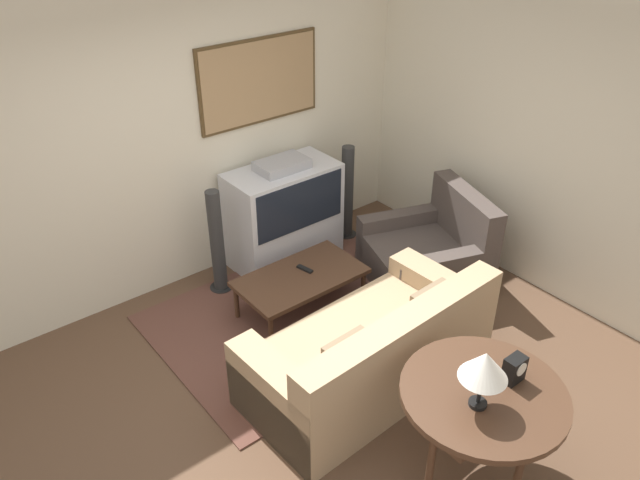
{
  "coord_description": "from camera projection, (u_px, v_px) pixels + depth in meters",
  "views": [
    {
      "loc": [
        -2.04,
        -2.62,
        3.5
      ],
      "look_at": [
        0.75,
        0.87,
        0.75
      ],
      "focal_mm": 35.0,
      "sensor_mm": 36.0,
      "label": 1
    }
  ],
  "objects": [
    {
      "name": "ground_plane",
      "position": [
        315.0,
        406.0,
        4.66
      ],
      "size": [
        12.0,
        12.0,
        0.0
      ],
      "primitive_type": "plane",
      "color": "brown"
    },
    {
      "name": "remote",
      "position": [
        305.0,
        269.0,
        5.51
      ],
      "size": [
        0.08,
        0.17,
        0.02
      ],
      "color": "black",
      "rests_on": "coffee_table"
    },
    {
      "name": "wall_right",
      "position": [
        554.0,
        151.0,
        5.35
      ],
      "size": [
        0.06,
        12.0,
        2.7
      ],
      "color": "beige",
      "rests_on": "ground_plane"
    },
    {
      "name": "couch",
      "position": [
        371.0,
        353.0,
        4.71
      ],
      "size": [
        1.95,
        1.02,
        0.83
      ],
      "rotation": [
        0.0,
        0.0,
        3.18
      ],
      "color": "tan",
      "rests_on": "ground_plane"
    },
    {
      "name": "console_table",
      "position": [
        483.0,
        400.0,
        3.8
      ],
      "size": [
        1.02,
        1.02,
        0.75
      ],
      "color": "#472D1E",
      "rests_on": "ground_plane"
    },
    {
      "name": "coffee_table",
      "position": [
        301.0,
        279.0,
        5.47
      ],
      "size": [
        1.11,
        0.63,
        0.38
      ],
      "color": "#472D1E",
      "rests_on": "ground_plane"
    },
    {
      "name": "tv",
      "position": [
        284.0,
        214.0,
        6.1
      ],
      "size": [
        1.08,
        0.57,
        1.09
      ],
      "color": "silver",
      "rests_on": "ground_plane"
    },
    {
      "name": "speaker_tower_right",
      "position": [
        347.0,
        195.0,
        6.5
      ],
      "size": [
        0.22,
        0.22,
        1.03
      ],
      "color": "black",
      "rests_on": "ground_plane"
    },
    {
      "name": "wall_back",
      "position": [
        163.0,
        148.0,
        5.38
      ],
      "size": [
        12.0,
        0.1,
        2.7
      ],
      "color": "beige",
      "rests_on": "ground_plane"
    },
    {
      "name": "mantel_clock",
      "position": [
        514.0,
        369.0,
        3.8
      ],
      "size": [
        0.14,
        0.1,
        0.18
      ],
      "color": "black",
      "rests_on": "console_table"
    },
    {
      "name": "speaker_tower_left",
      "position": [
        217.0,
        245.0,
        5.67
      ],
      "size": [
        0.22,
        0.22,
        1.03
      ],
      "color": "black",
      "rests_on": "ground_plane"
    },
    {
      "name": "armchair",
      "position": [
        428.0,
        255.0,
        5.91
      ],
      "size": [
        1.25,
        1.26,
        0.89
      ],
      "rotation": [
        0.0,
        0.0,
        -1.91
      ],
      "color": "#473D38",
      "rests_on": "ground_plane"
    },
    {
      "name": "table_lamp",
      "position": [
        484.0,
        366.0,
        3.51
      ],
      "size": [
        0.29,
        0.29,
        0.4
      ],
      "color": "black",
      "rests_on": "console_table"
    },
    {
      "name": "area_rug",
      "position": [
        305.0,
        313.0,
        5.6
      ],
      "size": [
        2.55,
        1.87,
        0.01
      ],
      "color": "brown",
      "rests_on": "ground_plane"
    }
  ]
}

